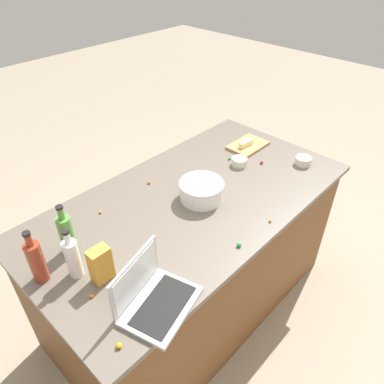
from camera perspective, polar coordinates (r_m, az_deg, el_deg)
ground_plane at (r=2.66m, az=0.00°, el=-16.62°), size 12.00×12.00×0.00m
island_counter at (r=2.31m, az=0.00°, el=-9.94°), size 1.87×0.99×0.90m
laptop at (r=1.50m, az=-6.21°, el=-16.02°), size 0.36×0.30×0.22m
mixing_bowl_large at (r=1.98m, az=1.48°, el=0.29°), size 0.25×0.25×0.11m
bottle_soy at (r=1.66m, az=-23.33°, el=-9.95°), size 0.07×0.07×0.27m
bottle_olive at (r=1.74m, az=-19.17°, el=-6.21°), size 0.07×0.07×0.27m
bottle_vinegar at (r=1.63m, az=-18.33°, el=-9.77°), size 0.06×0.06×0.25m
cutting_board at (r=2.52m, az=8.81°, el=7.28°), size 0.27×0.18×0.02m
butter_stick_left at (r=2.49m, az=8.49°, el=7.61°), size 0.11×0.04×0.04m
ramekin_small at (r=2.40m, az=17.12°, el=4.73°), size 0.10×0.10×0.05m
ramekin_medium at (r=2.30m, az=7.49°, el=4.77°), size 0.10×0.10×0.05m
candy_bag at (r=1.59m, az=-14.20°, el=-11.03°), size 0.09×0.06×0.17m
candy_0 at (r=1.97m, az=-14.26°, el=-3.13°), size 0.01×0.01×0.01m
candy_1 at (r=1.59m, az=-15.59°, el=-15.52°), size 0.02×0.02×0.02m
candy_2 at (r=2.35m, az=10.94°, el=4.62°), size 0.02×0.02×0.02m
candy_3 at (r=1.90m, az=12.23°, el=-4.48°), size 0.01×0.01×0.01m
candy_4 at (r=2.11m, az=-1.60°, el=1.26°), size 0.02×0.02×0.02m
candy_5 at (r=1.74m, az=7.45°, el=-8.28°), size 0.02×0.02×0.02m
candy_6 at (r=2.36m, az=5.94°, el=5.27°), size 0.02×0.02×0.02m
candy_7 at (r=2.14m, az=-6.80°, el=1.51°), size 0.02×0.02×0.02m
candy_8 at (r=1.44m, az=-11.46°, el=-22.64°), size 0.02×0.02×0.02m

